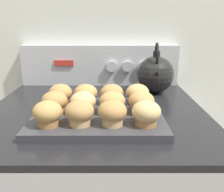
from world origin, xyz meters
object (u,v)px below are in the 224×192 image
muffin_r0_c2 (113,113)px  muffin_r2_c1 (87,94)px  muffin_r0_c1 (81,113)px  muffin_r2_c2 (113,94)px  muffin_r1_c2 (113,103)px  muffin_r1_c3 (142,102)px  muffin_pan (99,117)px  muffin_r0_c3 (147,113)px  muffin_r1_c1 (84,103)px  tea_kettle (157,74)px  muffin_r1_c0 (56,102)px  muffin_r2_c3 (139,94)px  muffin_r2_c0 (62,94)px  muffin_r0_c0 (49,113)px

muffin_r0_c2 → muffin_r2_c1: size_ratio=1.00×
muffin_r0_c1 → muffin_r2_c2: (0.08, 0.17, 0.00)m
muffin_r1_c2 → muffin_r1_c3: size_ratio=1.00×
muffin_r0_c2 → muffin_pan: bearing=117.0°
muffin_pan → muffin_r2_c1: bearing=118.3°
muffin_r0_c1 → muffin_r0_c3: bearing=-0.9°
muffin_r1_c1 → tea_kettle: 0.40m
muffin_r0_c1 → muffin_pan: bearing=62.3°
muffin_r1_c2 → muffin_r0_c3: bearing=-44.0°
muffin_r1_c0 → muffin_r2_c3: 0.27m
muffin_r0_c2 → muffin_r1_c0: (-0.17, 0.08, 0.00)m
muffin_pan → muffin_r2_c1: (-0.04, 0.08, 0.04)m
muffin_r0_c1 → muffin_r0_c3: (0.17, -0.00, 0.00)m
muffin_r1_c3 → muffin_r2_c2: bearing=136.7°
muffin_pan → muffin_r1_c3: bearing=0.9°
muffin_r2_c3 → muffin_r2_c2: bearing=-178.4°
muffin_r2_c0 → muffin_r1_c0: bearing=-90.1°
muffin_r0_c0 → muffin_r2_c1: same height
muffin_r0_c3 → muffin_r2_c3: bearing=91.7°
muffin_pan → muffin_r1_c3: muffin_r1_c3 is taller
muffin_r0_c3 → muffin_r2_c2: same height
muffin_r1_c2 → muffin_r0_c2: bearing=-90.0°
muffin_r2_c0 → muffin_r2_c2: size_ratio=1.00×
muffin_r1_c2 → muffin_r0_c1: bearing=-136.2°
muffin_r1_c3 → tea_kettle: bearing=72.6°
muffin_r2_c1 → muffin_r2_c3: same height
muffin_r1_c0 → muffin_r1_c1: bearing=-3.0°
muffin_r2_c3 → muffin_r0_c2: bearing=-116.1°
muffin_r1_c1 → muffin_r1_c3: (0.17, 0.00, 0.00)m
muffin_r1_c1 → muffin_r0_c1: bearing=-89.6°
muffin_r0_c3 → muffin_r1_c3: same height
tea_kettle → muffin_r2_c1: bearing=-141.4°
muffin_r2_c3 → muffin_r0_c0: bearing=-145.2°
muffin_r1_c3 → muffin_r2_c2: (-0.09, 0.08, 0.00)m
muffin_r2_c3 → tea_kettle: bearing=65.6°
muffin_r0_c1 → muffin_r1_c3: same height
muffin_r1_c0 → tea_kettle: size_ratio=0.37×
muffin_r0_c1 → muffin_r2_c1: (-0.00, 0.17, 0.00)m
muffin_r0_c0 → muffin_r0_c2: size_ratio=1.00×
muffin_pan → muffin_r1_c1: bearing=-176.3°
muffin_r0_c1 → tea_kettle: tea_kettle is taller
muffin_pan → muffin_r0_c1: muffin_r0_c1 is taller
muffin_r0_c1 → muffin_r2_c2: size_ratio=1.00×
muffin_r1_c3 → muffin_r2_c2: 0.12m
muffin_r0_c2 → muffin_r2_c3: (0.08, 0.17, 0.00)m
muffin_r1_c3 → muffin_r2_c1: same height
muffin_r0_c1 → muffin_r2_c3: 0.24m
muffin_r0_c3 → muffin_r2_c2: 0.19m
muffin_r1_c0 → muffin_r1_c3: same height
muffin_r0_c0 → muffin_r2_c0: (-0.00, 0.17, 0.00)m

